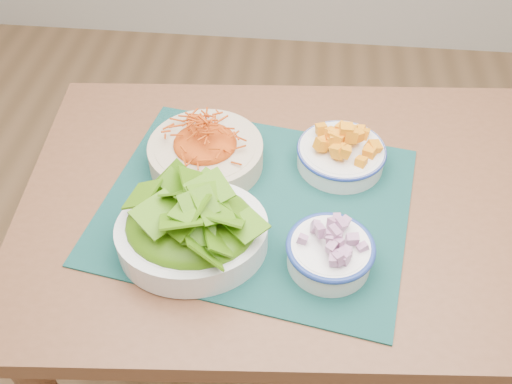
% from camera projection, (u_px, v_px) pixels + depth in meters
% --- Properties ---
extents(table, '(1.13, 0.80, 0.75)m').
position_uv_depth(table, '(300.00, 234.00, 1.17)').
color(table, brown).
rests_on(table, ground).
extents(placemat, '(0.63, 0.54, 0.00)m').
position_uv_depth(placemat, '(256.00, 204.00, 1.07)').
color(placemat, '#0A2D2B').
rests_on(placemat, table).
extents(carrot_bowl, '(0.26, 0.26, 0.08)m').
position_uv_depth(carrot_bowl, '(206.00, 149.00, 1.12)').
color(carrot_bowl, beige).
rests_on(carrot_bowl, placemat).
extents(squash_bowl, '(0.22, 0.22, 0.09)m').
position_uv_depth(squash_bowl, '(342.00, 149.00, 1.12)').
color(squash_bowl, white).
rests_on(squash_bowl, placemat).
extents(lettuce_bowl, '(0.30, 0.27, 0.13)m').
position_uv_depth(lettuce_bowl, '(191.00, 223.00, 0.96)').
color(lettuce_bowl, white).
rests_on(lettuce_bowl, placemat).
extents(onion_bowl, '(0.17, 0.17, 0.08)m').
position_uv_depth(onion_bowl, '(330.00, 249.00, 0.95)').
color(onion_bowl, white).
rests_on(onion_bowl, placemat).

